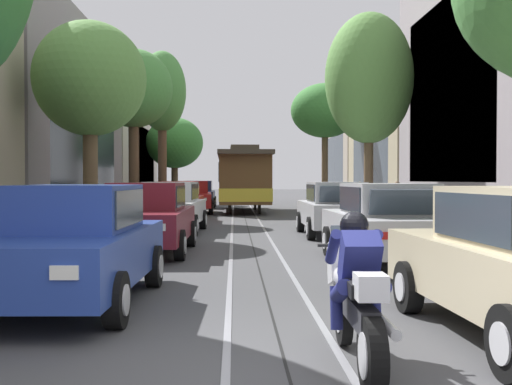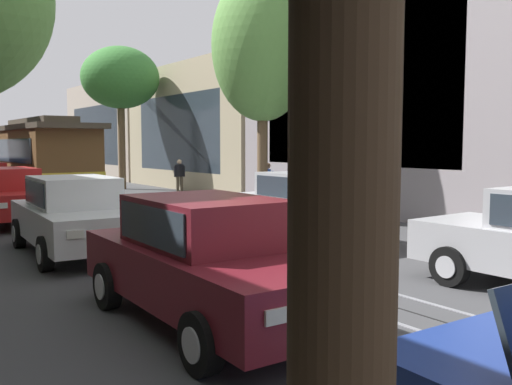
{
  "view_description": "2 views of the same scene",
  "coord_description": "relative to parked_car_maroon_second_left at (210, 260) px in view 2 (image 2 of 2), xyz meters",
  "views": [
    {
      "loc": [
        -0.46,
        -4.94,
        1.65
      ],
      "look_at": [
        0.39,
        19.17,
        1.15
      ],
      "focal_mm": 43.54,
      "sensor_mm": 36.0,
      "label": 1
    },
    {
      "loc": [
        -5.91,
        3.06,
        2.25
      ],
      "look_at": [
        0.61,
        12.36,
        1.26
      ],
      "focal_mm": 39.16,
      "sensor_mm": 36.0,
      "label": 2
    }
  ],
  "objects": [
    {
      "name": "parked_car_red_fourth_left",
      "position": [
        -0.26,
        10.88,
        0.0
      ],
      "size": [
        2.0,
        4.36,
        1.58
      ],
      "color": "red",
      "rests_on": "ground"
    },
    {
      "name": "parked_car_silver_mid_right",
      "position": [
        4.93,
        4.12,
        0.0
      ],
      "size": [
        2.01,
        4.36,
        1.58
      ],
      "color": "#B7B7BC",
      "rests_on": "ground"
    },
    {
      "name": "cable_car_trolley",
      "position": [
        2.42,
        17.66,
        0.86
      ],
      "size": [
        2.7,
        9.16,
        3.28
      ],
      "color": "brown",
      "rests_on": "ground"
    },
    {
      "name": "ground_plane",
      "position": [
        2.42,
        10.16,
        -0.8
      ],
      "size": [
        160.0,
        160.0,
        0.0
      ],
      "primitive_type": "plane",
      "color": "#424244"
    },
    {
      "name": "pedestrian_on_right_pavement",
      "position": [
        8.39,
        10.25,
        0.09
      ],
      "size": [
        0.55,
        0.42,
        1.58
      ],
      "color": "black",
      "rests_on": "ground"
    },
    {
      "name": "pedestrian_on_left_pavement",
      "position": [
        8.26,
        16.89,
        0.07
      ],
      "size": [
        0.55,
        0.37,
        1.55
      ],
      "color": "#4C4233",
      "rests_on": "ground"
    },
    {
      "name": "street_tree_kerb_right_second",
      "position": [
        6.85,
        8.41,
        4.5
      ],
      "size": [
        3.18,
        3.23,
        7.7
      ],
      "color": "brown",
      "rests_on": "ground"
    },
    {
      "name": "trolley_track_rails",
      "position": [
        2.42,
        12.96,
        -0.79
      ],
      "size": [
        1.14,
        56.0,
        0.01
      ],
      "color": "gray",
      "rests_on": "ground"
    },
    {
      "name": "parked_car_maroon_second_left",
      "position": [
        0.0,
        0.0,
        0.0
      ],
      "size": [
        2.05,
        4.38,
        1.58
      ],
      "color": "maroon",
      "rests_on": "ground"
    },
    {
      "name": "building_facade_right",
      "position": [
        11.62,
        11.94,
        3.11
      ],
      "size": [
        5.13,
        47.7,
        10.49
      ],
      "color": "#BCAD93",
      "rests_on": "ground"
    },
    {
      "name": "street_tree_kerb_right_mid",
      "position": [
        7.06,
        20.78,
        4.69
      ],
      "size": [
        3.85,
        3.77,
        7.06
      ],
      "color": "brown",
      "rests_on": "ground"
    },
    {
      "name": "parked_car_white_mid_left",
      "position": [
        -0.02,
        5.44,
        0.0
      ],
      "size": [
        2.14,
        4.42,
        1.58
      ],
      "color": "silver",
      "rests_on": "ground"
    }
  ]
}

